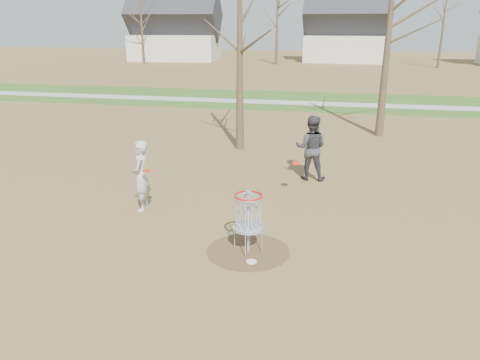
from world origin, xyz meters
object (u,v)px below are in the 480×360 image
Objects in this scene: disc_grounded at (251,262)px; disc_golf_basket at (248,212)px; player_standing at (141,176)px; player_throwing at (311,148)px.

disc_golf_basket is at bearing 108.82° from disc_grounded.
disc_golf_basket reaches higher than disc_grounded.
player_standing reaches higher than disc_golf_basket.
disc_golf_basket is at bearing 80.66° from player_throwing.
disc_grounded is at bearing -71.18° from disc_golf_basket.
disc_golf_basket is at bearing 50.51° from player_standing.
player_standing is 1.38× the size of disc_golf_basket.
player_throwing reaches higher than disc_golf_basket.
player_standing is 8.44× the size of disc_grounded.
player_standing is at bearing 41.03° from player_throwing.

